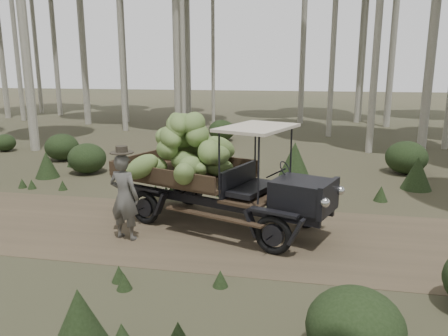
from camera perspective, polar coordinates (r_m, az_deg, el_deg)
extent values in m
plane|color=#473D2B|center=(10.68, -13.31, -7.42)|extent=(120.00, 120.00, 0.00)
cube|color=brown|center=(10.68, -13.31, -7.40)|extent=(70.00, 4.00, 0.01)
cube|color=black|center=(9.29, 10.02, -3.33)|extent=(1.37, 1.34, 0.59)
cube|color=black|center=(9.11, 13.50, -3.85)|extent=(0.48, 1.05, 0.67)
cube|color=black|center=(9.89, 1.87, -1.48)|extent=(0.61, 1.45, 0.59)
cube|color=#38281C|center=(10.72, -5.18, -0.97)|extent=(3.52, 2.88, 0.09)
cube|color=#38281C|center=(11.45, -2.30, 0.98)|extent=(2.86, 1.12, 0.35)
cube|color=#38281C|center=(9.94, -8.55, -1.04)|extent=(2.86, 1.12, 0.35)
cube|color=#38281C|center=(11.63, -11.21, 0.93)|extent=(0.74, 1.85, 0.35)
cube|color=#C0B29F|center=(9.44, 4.39, 5.28)|extent=(1.81, 2.16, 0.06)
cube|color=black|center=(10.56, 1.17, -3.46)|extent=(4.70, 1.85, 0.19)
cube|color=black|center=(9.89, -1.25, -4.62)|extent=(4.70, 1.85, 0.19)
torus|color=black|center=(10.34, 10.53, -5.55)|extent=(0.82, 0.43, 0.82)
torus|color=black|center=(8.84, 6.42, -8.69)|extent=(0.82, 0.43, 0.82)
torus|color=black|center=(11.88, -4.73, -2.91)|extent=(0.82, 0.43, 0.82)
torus|color=black|center=(10.60, -10.27, -5.08)|extent=(0.82, 0.43, 0.82)
sphere|color=beige|center=(9.51, 14.93, -2.86)|extent=(0.19, 0.19, 0.19)
sphere|color=beige|center=(8.62, 13.05, -4.41)|extent=(0.19, 0.19, 0.19)
ellipsoid|color=olive|center=(10.43, -0.74, 0.09)|extent=(0.97, 0.88, 0.60)
ellipsoid|color=olive|center=(11.32, -6.11, 3.20)|extent=(0.94, 0.86, 0.57)
ellipsoid|color=olive|center=(10.79, -5.07, 3.99)|extent=(1.01, 1.08, 0.75)
ellipsoid|color=olive|center=(10.43, -4.00, 5.78)|extent=(0.67, 0.89, 0.73)
ellipsoid|color=olive|center=(11.33, -3.74, 1.32)|extent=(0.85, 0.61, 0.57)
ellipsoid|color=olive|center=(10.57, -7.41, 2.43)|extent=(0.89, 0.97, 0.56)
ellipsoid|color=olive|center=(10.86, -7.76, 4.10)|extent=(0.54, 0.77, 0.45)
ellipsoid|color=olive|center=(10.63, -5.41, 5.64)|extent=(0.97, 0.71, 0.65)
ellipsoid|color=olive|center=(10.27, -4.83, 0.02)|extent=(0.81, 0.94, 0.65)
ellipsoid|color=olive|center=(10.06, -1.93, 2.05)|extent=(0.77, 0.98, 0.72)
ellipsoid|color=olive|center=(10.84, -5.89, 4.27)|extent=(0.89, 1.09, 0.77)
ellipsoid|color=olive|center=(10.48, -6.37, 5.27)|extent=(0.80, 0.95, 0.68)
ellipsoid|color=olive|center=(10.48, -4.79, 0.59)|extent=(1.06, 0.69, 0.81)
ellipsoid|color=olive|center=(10.14, -1.00, 1.66)|extent=(0.85, 0.92, 0.53)
ellipsoid|color=olive|center=(10.45, -3.51, 4.30)|extent=(0.57, 0.84, 0.63)
ellipsoid|color=olive|center=(10.61, -5.07, 5.91)|extent=(0.77, 1.01, 0.64)
ellipsoid|color=olive|center=(10.66, -9.35, 0.08)|extent=(0.87, 0.56, 0.60)
ellipsoid|color=olive|center=(11.24, -4.49, 2.92)|extent=(1.07, 1.00, 0.71)
ellipsoid|color=olive|center=(10.84, -4.16, 4.48)|extent=(0.64, 0.96, 0.70)
ellipsoid|color=olive|center=(10.46, -5.90, 5.67)|extent=(0.70, 0.93, 0.64)
ellipsoid|color=olive|center=(10.15, -3.46, -0.36)|extent=(0.77, 0.99, 0.66)
ellipsoid|color=olive|center=(10.65, -0.65, 2.68)|extent=(1.11, 1.09, 0.83)
ellipsoid|color=olive|center=(10.48, -7.00, 3.99)|extent=(0.93, 1.08, 0.66)
ellipsoid|color=olive|center=(10.73, -5.98, 5.88)|extent=(0.89, 1.01, 0.65)
ellipsoid|color=olive|center=(10.09, -4.23, 0.02)|extent=(0.81, 1.06, 0.76)
ellipsoid|color=olive|center=(10.13, -10.65, 0.16)|extent=(1.04, 0.76, 0.82)
ellipsoid|color=olive|center=(9.40, -5.24, -0.81)|extent=(0.66, 0.97, 0.76)
imported|color=#4F4D48|center=(9.62, -12.90, -3.72)|extent=(0.77, 0.59, 1.90)
cylinder|color=#312B22|center=(9.39, -13.20, 1.99)|extent=(0.60, 0.60, 0.03)
cylinder|color=#312B22|center=(9.38, -13.22, 2.37)|extent=(0.30, 0.30, 0.15)
ellipsoid|color=#233319|center=(21.71, -26.72, 2.97)|extent=(0.93, 0.93, 0.75)
ellipsoid|color=#233319|center=(22.13, -0.31, 4.96)|extent=(1.31, 1.31, 1.05)
cone|color=#233319|center=(17.39, -19.26, 0.88)|extent=(0.39, 0.39, 0.43)
cone|color=#233319|center=(12.98, 19.81, -3.14)|extent=(0.40, 0.40, 0.44)
cone|color=#233319|center=(20.29, -6.21, 4.56)|extent=(1.24, 1.24, 1.37)
ellipsoid|color=#233319|center=(18.62, -20.41, 2.58)|extent=(1.32, 1.32, 1.06)
cone|color=#233319|center=(15.07, 9.21, 1.13)|extent=(1.07, 1.07, 1.19)
ellipsoid|color=#233319|center=(6.02, 16.75, -19.33)|extent=(1.23, 1.23, 0.99)
cone|color=#233319|center=(5.94, -18.26, -19.42)|extent=(0.99, 0.99, 1.10)
cone|color=#233319|center=(16.26, -7.29, 1.35)|extent=(0.71, 0.71, 0.78)
ellipsoid|color=#233319|center=(16.52, 22.72, 1.28)|extent=(1.43, 1.43, 1.14)
ellipsoid|color=#233319|center=(16.04, -17.45, 1.22)|extent=(1.32, 1.32, 1.06)
cone|color=#233319|center=(14.56, 23.91, -0.61)|extent=(0.91, 0.91, 1.01)
cone|color=#233319|center=(15.93, -22.16, 0.41)|extent=(0.80, 0.80, 0.89)
cone|color=#233319|center=(14.93, -24.86, -1.80)|extent=(0.27, 0.27, 0.30)
cone|color=#233319|center=(12.27, -3.96, -3.63)|extent=(0.27, 0.27, 0.30)
cone|color=#233319|center=(12.27, 5.30, -3.67)|extent=(0.27, 0.27, 0.30)
cone|color=#233319|center=(7.79, -12.92, -14.20)|extent=(0.27, 0.27, 0.30)
cone|color=#233319|center=(12.77, -7.57, -3.05)|extent=(0.27, 0.27, 0.30)
cone|color=#233319|center=(8.07, -13.55, -13.24)|extent=(0.27, 0.27, 0.30)
cone|color=#233319|center=(7.20, 20.16, -17.14)|extent=(0.27, 0.27, 0.30)
cone|color=#233319|center=(12.70, -0.51, -3.02)|extent=(0.27, 0.27, 0.30)
cone|color=#233319|center=(14.70, -23.82, -1.92)|extent=(0.27, 0.27, 0.30)
cone|color=#233319|center=(14.20, -20.34, -2.11)|extent=(0.27, 0.27, 0.30)
cone|color=#233319|center=(12.97, -8.93, -2.84)|extent=(0.27, 0.27, 0.30)
cone|color=#233319|center=(12.89, -9.55, -2.96)|extent=(0.27, 0.27, 0.30)
cone|color=#233319|center=(12.86, -6.89, -2.92)|extent=(0.27, 0.27, 0.30)
cone|color=#233319|center=(7.70, -0.48, -14.19)|extent=(0.27, 0.27, 0.30)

